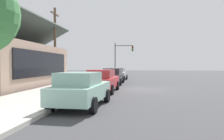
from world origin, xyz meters
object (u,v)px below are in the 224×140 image
Objects in this scene: car_silver at (118,74)px; car_cherry at (102,80)px; car_charcoal at (113,76)px; utility_pole_wooden at (55,44)px; fire_hydrant_red at (99,79)px; car_seafoam at (81,89)px; traffic_light_main at (122,54)px.

car_cherry is at bearing -177.08° from car_silver.
car_silver is at bearing 1.02° from car_charcoal.
utility_pole_wooden is (5.09, 5.59, 3.11)m from car_cherry.
car_seafoam is at bearing -172.77° from fire_hydrant_red.
car_seafoam is at bearing 179.76° from traffic_light_main.
car_cherry is 0.98× the size of car_silver.
car_silver is 6.65× the size of fire_hydrant_red.
car_charcoal is 0.62× the size of utility_pole_wooden.
car_cherry is 11.70m from car_silver.
car_seafoam is 12.44m from fire_hydrant_red.
car_silver is 9.17m from utility_pole_wooden.
car_cherry is 8.18m from utility_pole_wooden.
traffic_light_main reaches higher than fire_hydrant_red.
car_silver is at bearing 1.98° from car_cherry.
car_charcoal is (6.28, 0.02, 0.00)m from car_cherry.
fire_hydrant_red is at bearing 170.42° from traffic_light_main.
car_silver is (17.15, 0.03, 0.00)m from car_seafoam.
traffic_light_main reaches higher than car_charcoal.
traffic_light_main is (22.17, -0.09, 2.68)m from car_seafoam.
car_seafoam is 0.94× the size of car_charcoal.
car_silver is at bearing -17.71° from fire_hydrant_red.
utility_pole_wooden reaches higher than fire_hydrant_red.
fire_hydrant_red is at bearing -65.82° from utility_pole_wooden.
utility_pole_wooden is 5.57m from fire_hydrant_red.
utility_pole_wooden reaches higher than car_seafoam.
traffic_light_main is (5.03, -0.12, 2.67)m from car_silver.
car_seafoam is 5.45m from car_cherry.
traffic_light_main reaches higher than car_cherry.
traffic_light_main is at bearing 1.25° from car_silver.
car_charcoal is 6.59× the size of fire_hydrant_red.
car_seafoam is 22.34m from traffic_light_main.
car_charcoal is at bearing 2.86° from car_seafoam.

